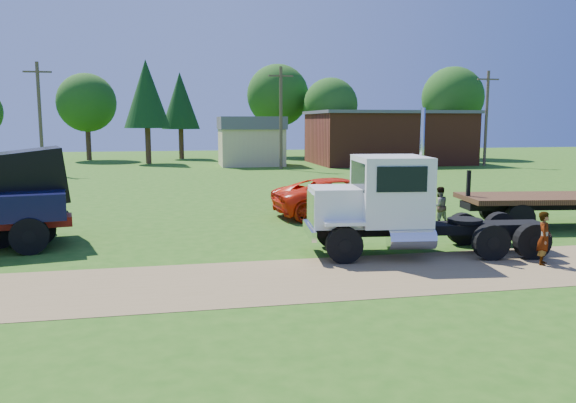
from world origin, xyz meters
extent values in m
plane|color=#265713|center=(0.00, 0.00, 0.00)|extent=(140.00, 140.00, 0.00)
cube|color=olive|center=(0.00, 0.00, 0.01)|extent=(120.00, 4.20, 0.01)
cube|color=black|center=(4.53, 2.11, 0.81)|extent=(7.61, 1.79, 0.30)
cylinder|color=black|center=(1.51, 1.37, 0.55)|extent=(1.14, 0.47, 1.11)
cylinder|color=black|center=(1.51, 1.37, 0.55)|extent=(0.43, 0.41, 0.39)
cylinder|color=black|center=(1.75, 3.51, 0.55)|extent=(1.14, 0.47, 1.11)
cylinder|color=black|center=(1.75, 3.51, 0.55)|extent=(0.43, 0.41, 0.39)
cylinder|color=black|center=(6.01, 0.86, 0.55)|extent=(1.14, 0.47, 1.11)
cylinder|color=black|center=(6.01, 0.86, 0.55)|extent=(0.43, 0.41, 0.39)
cylinder|color=black|center=(6.25, 3.00, 0.55)|extent=(1.14, 0.47, 1.11)
cylinder|color=black|center=(6.25, 3.00, 0.55)|extent=(0.43, 0.41, 0.39)
cylinder|color=black|center=(7.31, 0.72, 0.55)|extent=(1.14, 0.47, 1.11)
cylinder|color=black|center=(7.31, 0.72, 0.55)|extent=(0.43, 0.41, 0.39)
cylinder|color=black|center=(7.55, 2.86, 0.55)|extent=(1.14, 0.47, 1.11)
cylinder|color=black|center=(7.55, 2.86, 0.55)|extent=(0.43, 0.41, 0.39)
cube|color=white|center=(1.68, 2.43, 1.56)|extent=(1.99, 1.90, 1.21)
cube|color=silver|center=(0.77, 2.53, 1.51)|extent=(0.25, 1.51, 1.01)
cube|color=silver|center=(0.72, 2.54, 0.81)|extent=(0.41, 2.32, 0.30)
cube|color=white|center=(3.28, 2.25, 2.06)|extent=(2.37, 2.64, 2.12)
cube|color=black|center=(2.25, 2.37, 2.52)|extent=(0.27, 2.01, 0.86)
cube|color=black|center=(3.14, 1.04, 2.52)|extent=(1.51, 0.21, 0.76)
cube|color=black|center=(3.41, 3.46, 2.52)|extent=(1.51, 0.21, 0.76)
cube|color=white|center=(1.51, 1.37, 1.21)|extent=(1.25, 0.59, 0.10)
cube|color=white|center=(1.75, 3.51, 1.21)|extent=(1.25, 0.59, 0.10)
cylinder|color=silver|center=(3.50, 1.06, 0.71)|extent=(1.47, 0.76, 0.60)
cylinder|color=silver|center=(4.49, 2.67, 2.32)|extent=(0.16, 0.16, 4.63)
cylinder|color=black|center=(5.73, 1.98, 1.04)|extent=(1.22, 1.22, 0.12)
cylinder|color=black|center=(-7.97, 5.93, 0.53)|extent=(1.10, 0.60, 1.05)
cylinder|color=black|center=(-7.97, 5.93, 0.53)|extent=(0.45, 0.44, 0.37)
cylinder|color=black|center=(-8.50, 7.86, 0.53)|extent=(1.10, 0.60, 1.05)
cylinder|color=black|center=(-8.50, 7.86, 0.53)|extent=(0.45, 0.44, 0.37)
cube|color=black|center=(-9.25, 6.62, 2.15)|extent=(4.64, 3.31, 2.32)
cylinder|color=black|center=(-7.95, 4.45, 0.59)|extent=(1.24, 0.58, 1.19)
cylinder|color=black|center=(-7.95, 4.45, 0.59)|extent=(0.48, 0.47, 0.42)
cylinder|color=black|center=(-8.36, 6.68, 0.59)|extent=(1.24, 0.58, 1.19)
cylinder|color=black|center=(-8.36, 6.68, 0.59)|extent=(0.48, 0.47, 0.42)
cube|color=black|center=(-8.90, 5.43, 1.46)|extent=(4.16, 3.12, 0.86)
imported|color=red|center=(3.92, 9.49, 0.86)|extent=(6.39, 3.35, 1.72)
cube|color=#351D11|center=(12.31, 5.23, 1.18)|extent=(9.26, 3.88, 0.20)
cube|color=black|center=(12.31, 5.23, 0.90)|extent=(9.05, 2.32, 0.28)
cylinder|color=black|center=(9.37, 4.44, 0.56)|extent=(1.16, 0.49, 1.12)
cylinder|color=black|center=(9.69, 6.78, 0.56)|extent=(1.16, 0.49, 1.12)
cube|color=black|center=(7.97, 5.82, 1.74)|extent=(0.15, 0.15, 1.12)
imported|color=#999999|center=(7.22, 0.04, 0.79)|extent=(0.66, 0.69, 1.58)
imported|color=#999999|center=(7.08, 6.46, 0.80)|extent=(0.84, 0.69, 1.60)
cube|color=brown|center=(18.00, 40.00, 2.50)|extent=(15.00, 10.00, 5.00)
cube|color=#515055|center=(18.00, 40.00, 5.15)|extent=(15.40, 10.40, 0.30)
cube|color=tan|center=(4.00, 40.00, 1.80)|extent=(6.00, 5.00, 3.60)
cube|color=#515055|center=(4.00, 40.00, 4.10)|extent=(6.20, 5.40, 1.20)
cylinder|color=#493829|center=(-14.00, 35.00, 4.50)|extent=(0.28, 0.28, 9.00)
cube|color=#493829|center=(-14.00, 35.00, 8.20)|extent=(2.20, 0.14, 0.14)
cylinder|color=#493829|center=(6.00, 35.00, 4.50)|extent=(0.28, 0.28, 9.00)
cube|color=#493829|center=(6.00, 35.00, 8.20)|extent=(2.20, 0.14, 0.14)
cylinder|color=#493829|center=(26.00, 35.00, 4.50)|extent=(0.28, 0.28, 9.00)
cube|color=#493829|center=(26.00, 35.00, 8.20)|extent=(2.20, 0.14, 0.14)
cylinder|color=#382417|center=(-12.63, 51.26, 1.70)|extent=(0.56, 0.56, 3.39)
sphere|color=#1E4511|center=(-12.63, 51.26, 6.30)|extent=(6.40, 6.40, 6.40)
cylinder|color=#382417|center=(-2.51, 51.57, 1.72)|extent=(0.56, 0.56, 3.45)
cone|color=black|center=(-2.51, 51.57, 6.60)|extent=(4.34, 4.34, 6.40)
cylinder|color=#382417|center=(9.12, 53.43, 1.98)|extent=(0.56, 0.56, 3.97)
sphere|color=#1E4511|center=(9.12, 53.43, 7.37)|extent=(7.48, 7.48, 7.48)
cylinder|color=#382417|center=(14.35, 48.54, 1.65)|extent=(0.56, 0.56, 3.30)
sphere|color=#1E4511|center=(14.35, 48.54, 6.12)|extent=(6.21, 6.21, 6.21)
cylinder|color=#382417|center=(28.35, 46.33, 1.88)|extent=(0.56, 0.56, 3.76)
sphere|color=#1E4511|center=(28.35, 46.33, 6.97)|extent=(7.08, 7.08, 7.08)
cylinder|color=#382417|center=(-5.91, 44.36, 1.82)|extent=(0.56, 0.56, 3.65)
cone|color=black|center=(-5.91, 44.36, 6.98)|extent=(4.59, 4.59, 6.77)
camera|label=1|loc=(-3.38, -14.29, 4.17)|focal=35.00mm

